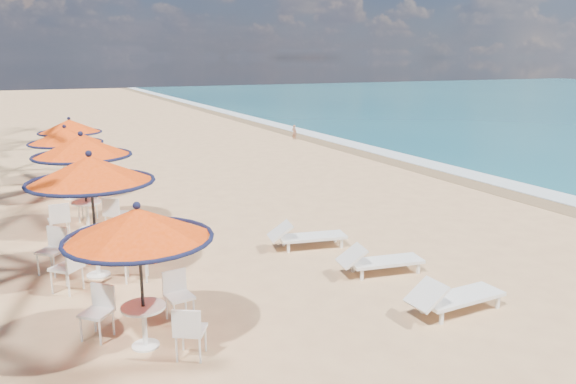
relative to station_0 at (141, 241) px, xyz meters
name	(u,v)px	position (x,y,z in m)	size (l,w,h in m)	color
ground	(406,300)	(4.71, -0.38, -1.71)	(160.00, 160.00, 0.00)	tan
foam_strip	(441,167)	(14.01, 9.62, -1.71)	(1.20, 140.00, 0.04)	white
wetsand_band	(423,169)	(13.11, 9.62, -1.71)	(1.40, 140.00, 0.02)	olive
station_0	(141,241)	(0.00, 0.00, 0.00)	(2.25, 2.25, 2.34)	black
station_1	(89,186)	(-0.36, 3.32, 0.21)	(2.52, 2.52, 2.63)	black
station_2	(83,158)	(-0.13, 6.85, 0.18)	(2.49, 2.49, 2.60)	black
station_3	(67,142)	(-0.22, 10.62, 0.10)	(2.28, 2.28, 2.38)	black
station_4	(72,132)	(0.18, 13.52, 0.07)	(2.24, 2.24, 2.34)	black
lounger_near	(453,296)	(5.12, -1.17, -1.40)	(1.91, 0.67, 0.68)	white
lounger_mid	(378,260)	(4.97, 0.95, -1.41)	(1.88, 0.85, 0.65)	white
lounger_far	(305,235)	(4.35, 3.07, -1.40)	(1.93, 0.92, 0.66)	white
person	(294,132)	(12.10, 19.50, -1.28)	(0.32, 0.21, 0.87)	#8F5F48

